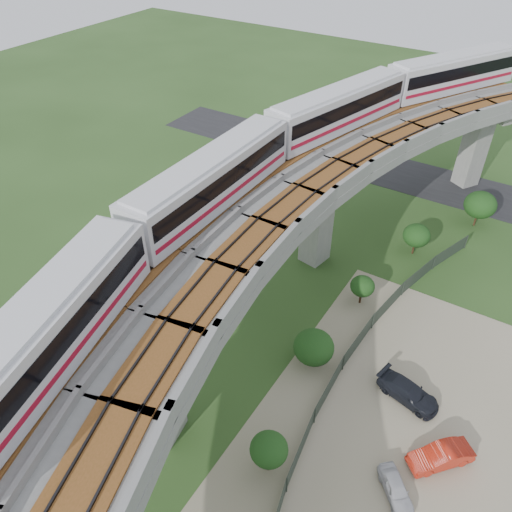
{
  "coord_description": "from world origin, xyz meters",
  "views": [
    {
      "loc": [
        15.49,
        -22.76,
        28.47
      ],
      "look_at": [
        1.32,
        -0.2,
        7.5
      ],
      "focal_mm": 35.0,
      "sensor_mm": 36.0,
      "label": 1
    }
  ],
  "objects_px": {
    "metro_train": "(300,151)",
    "car_white": "(396,488)",
    "car_red": "(441,456)",
    "car_dark": "(408,392)"
  },
  "relations": [
    {
      "from": "car_red",
      "to": "car_dark",
      "type": "xyz_separation_m",
      "value": [
        -3.16,
        3.46,
        -0.03
      ]
    },
    {
      "from": "metro_train",
      "to": "car_dark",
      "type": "distance_m",
      "value": 18.26
    },
    {
      "from": "car_white",
      "to": "car_dark",
      "type": "distance_m",
      "value": 6.87
    },
    {
      "from": "metro_train",
      "to": "car_red",
      "type": "xyz_separation_m",
      "value": [
        15.61,
        -10.0,
        -11.62
      ]
    },
    {
      "from": "car_white",
      "to": "car_dark",
      "type": "xyz_separation_m",
      "value": [
        -1.55,
        6.69,
        0.11
      ]
    },
    {
      "from": "car_dark",
      "to": "car_red",
      "type": "bearing_deg",
      "value": -124.35
    },
    {
      "from": "car_white",
      "to": "car_dark",
      "type": "relative_size",
      "value": 0.71
    },
    {
      "from": "metro_train",
      "to": "car_white",
      "type": "distance_m",
      "value": 22.57
    },
    {
      "from": "metro_train",
      "to": "car_white",
      "type": "relative_size",
      "value": 19.97
    },
    {
      "from": "car_dark",
      "to": "metro_train",
      "type": "bearing_deg",
      "value": 75.55
    }
  ]
}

